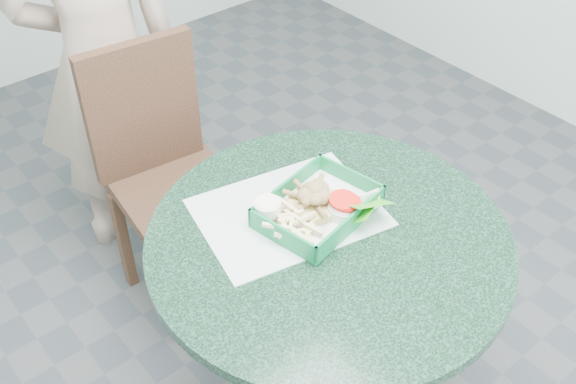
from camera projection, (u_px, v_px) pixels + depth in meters
cafe_table at (326, 289)px, 1.72m from camera, size 0.87×0.87×0.75m
dining_chair at (164, 163)px, 2.19m from camera, size 0.37×0.37×0.93m
diner_person at (103, 60)px, 2.25m from camera, size 0.63×0.50×1.51m
placemat at (288, 218)px, 1.67m from camera, size 0.49×0.41×0.00m
food_basket at (318, 216)px, 1.65m from camera, size 0.28×0.20×0.06m
crab_sandwich at (315, 203)px, 1.64m from camera, size 0.13×0.13×0.08m
fries_pile at (283, 223)px, 1.60m from camera, size 0.15×0.16×0.04m
sauce_ramekin at (267, 207)px, 1.62m from camera, size 0.07×0.07×0.04m
garnish_cup at (348, 216)px, 1.61m from camera, size 0.12×0.12×0.05m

